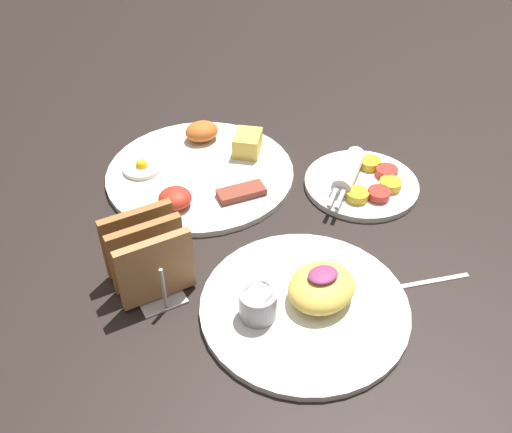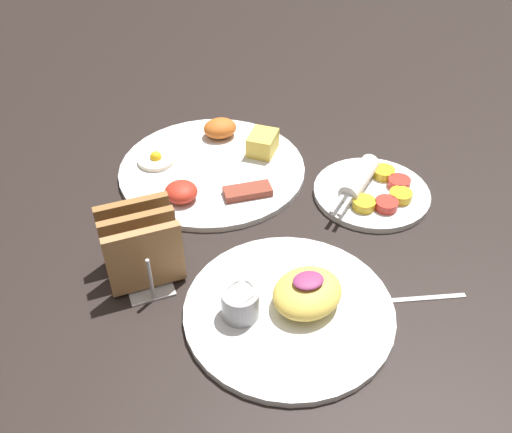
# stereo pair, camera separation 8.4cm
# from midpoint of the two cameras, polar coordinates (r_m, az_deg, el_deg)

# --- Properties ---
(ground_plane) EXTENTS (3.00, 3.00, 0.00)m
(ground_plane) POSITION_cam_midpoint_polar(r_m,az_deg,el_deg) (0.83, -1.87, -3.39)
(ground_plane) COLOR black
(plate_breakfast) EXTENTS (0.32, 0.32, 0.05)m
(plate_breakfast) POSITION_cam_midpoint_polar(r_m,az_deg,el_deg) (0.98, -7.95, 4.62)
(plate_breakfast) COLOR white
(plate_breakfast) RESTS_ON ground_plane
(plate_condiments) EXTENTS (0.19, 0.19, 0.04)m
(plate_condiments) POSITION_cam_midpoint_polar(r_m,az_deg,el_deg) (0.95, 8.00, 3.41)
(plate_condiments) COLOR white
(plate_condiments) RESTS_ON ground_plane
(plate_foreground) EXTENTS (0.27, 0.27, 0.06)m
(plate_foreground) POSITION_cam_midpoint_polar(r_m,az_deg,el_deg) (0.74, 1.68, -8.60)
(plate_foreground) COLOR white
(plate_foreground) RESTS_ON ground_plane
(toast_rack) EXTENTS (0.10, 0.12, 0.10)m
(toast_rack) POSITION_cam_midpoint_polar(r_m,az_deg,el_deg) (0.77, -13.85, -4.07)
(toast_rack) COLOR #B7B7BC
(toast_rack) RESTS_ON ground_plane
(teaspoon) EXTENTS (0.13, 0.04, 0.01)m
(teaspoon) POSITION_cam_midpoint_polar(r_m,az_deg,el_deg) (0.79, 12.24, -6.75)
(teaspoon) COLOR silver
(teaspoon) RESTS_ON ground_plane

